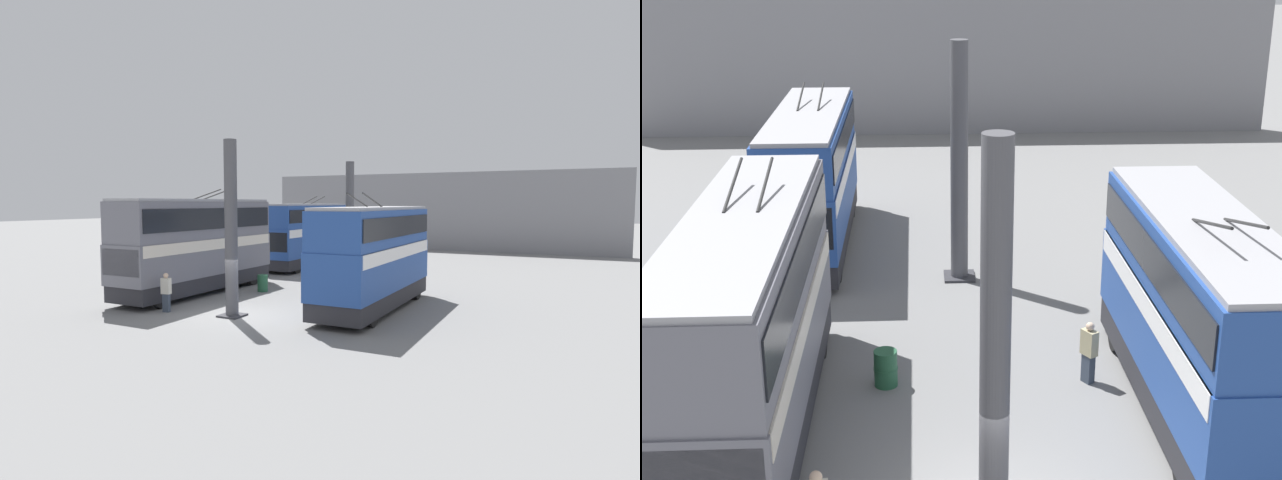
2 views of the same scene
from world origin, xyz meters
The scene contains 10 objects.
ground_plane centered at (0.00, 0.00, 0.00)m, with size 240.00×240.00×0.00m, color slate.
depot_back_wall centered at (34.15, 0.00, 4.00)m, with size 0.50×36.00×8.00m.
support_column_near centered at (-0.28, 0.00, 3.67)m, with size 0.99×0.99×7.59m.
support_column_far centered at (12.55, 0.00, 3.67)m, with size 0.99×0.99×7.59m.
bus_left_far centered at (3.79, -5.00, 2.69)m, with size 9.37×2.54×5.35m.
bus_right_near centered at (3.42, 5.00, 2.90)m, with size 10.49×2.54×5.73m.
bus_right_far centered at (15.87, 5.00, 2.75)m, with size 9.83×2.54×5.45m.
person_by_left_row centered at (5.33, -2.85, 0.85)m, with size 0.48×0.43×1.62m.
person_by_right_row centered at (-0.91, 3.17, 0.95)m, with size 0.30×0.45×1.78m.
oil_drum centered at (5.42, 2.17, 0.47)m, with size 0.60×0.60×0.93m.
Camera 1 is at (-17.60, -12.97, 4.92)m, focal length 28.00 mm.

